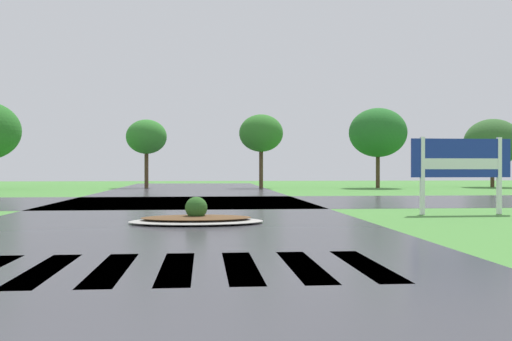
% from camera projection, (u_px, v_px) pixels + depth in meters
% --- Properties ---
extents(asphalt_roadway, '(10.21, 80.00, 0.01)m').
position_uv_depth(asphalt_roadway, '(168.00, 228.00, 13.70)').
color(asphalt_roadway, '#35353A').
rests_on(asphalt_roadway, ground).
extents(asphalt_cross_road, '(90.00, 9.19, 0.01)m').
position_uv_depth(asphalt_cross_road, '(183.00, 202.00, 24.18)').
color(asphalt_cross_road, '#35353A').
rests_on(asphalt_cross_road, ground).
extents(crosswalk_stripes, '(6.75, 2.82, 0.01)m').
position_uv_depth(crosswalk_stripes, '(144.00, 268.00, 8.19)').
color(crosswalk_stripes, white).
rests_on(crosswalk_stripes, ground).
extents(estate_billboard, '(3.13, 0.17, 2.34)m').
position_uv_depth(estate_billboard, '(461.00, 162.00, 17.82)').
color(estate_billboard, white).
rests_on(estate_billboard, ground).
extents(median_island, '(3.38, 1.94, 0.68)m').
position_uv_depth(median_island, '(196.00, 218.00, 14.80)').
color(median_island, '#9E9B93').
rests_on(median_island, ground).
extents(background_treeline, '(46.87, 6.35, 5.74)m').
position_uv_depth(background_treeline, '(224.00, 136.00, 40.62)').
color(background_treeline, '#4C3823').
rests_on(background_treeline, ground).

